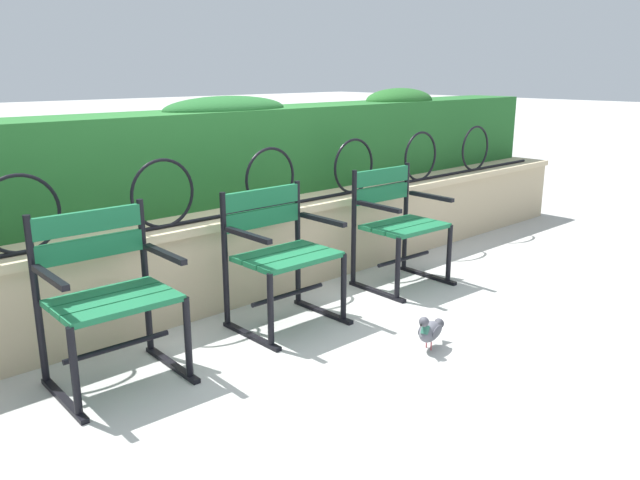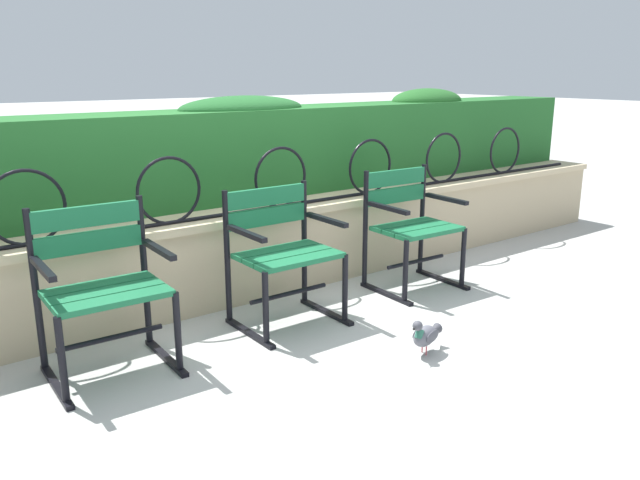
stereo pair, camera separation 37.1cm
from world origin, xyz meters
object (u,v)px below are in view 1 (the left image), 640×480
at_px(park_chair_centre, 279,251).
at_px(pigeon_near_chairs, 430,330).
at_px(park_chair_left, 107,292).
at_px(park_chair_right, 397,222).

height_order(park_chair_centre, pigeon_near_chairs, park_chair_centre).
relative_size(park_chair_left, park_chair_right, 1.03).
xyz_separation_m(park_chair_left, park_chair_centre, (1.10, -0.00, -0.01)).
bearing_deg(park_chair_right, park_chair_left, -179.95).
bearing_deg(park_chair_left, pigeon_near_chairs, -31.20).
height_order(park_chair_left, park_chair_centre, park_chair_left).
bearing_deg(park_chair_right, park_chair_centre, -179.77).
distance_m(park_chair_left, pigeon_near_chairs, 1.73).
bearing_deg(park_chair_left, park_chair_right, 0.05).
bearing_deg(park_chair_centre, pigeon_near_chairs, -67.95).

